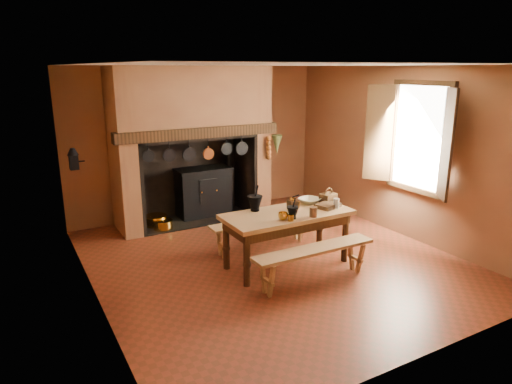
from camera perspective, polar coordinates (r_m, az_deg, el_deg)
floor at (r=6.87m, az=2.01°, el=-8.44°), size 5.50×5.50×0.00m
ceiling at (r=6.29m, az=2.25°, el=15.61°), size 5.50×5.50×0.00m
back_wall at (r=8.86m, az=-7.24°, el=6.31°), size 5.00×0.02×2.80m
wall_left at (r=5.59m, az=-20.32°, el=0.19°), size 0.02×5.50×2.80m
wall_right at (r=8.01m, az=17.63°, el=4.77°), size 0.02×5.50×2.80m
wall_front at (r=4.42m, az=21.09°, el=-3.77°), size 5.00×0.02×2.80m
chimney_breast at (r=8.29m, az=-8.10°, el=8.55°), size 2.95×0.96×2.80m
iron_range at (r=8.76m, az=-6.54°, el=0.10°), size 1.12×0.55×1.60m
hearth_pans at (r=8.34m, az=-12.24°, el=-3.73°), size 0.51×0.62×0.20m
hanging_pans at (r=7.88m, az=-6.91°, el=4.92°), size 1.92×0.29×0.27m
onion_string at (r=8.46m, az=1.58°, el=5.53°), size 0.12×0.10×0.46m
herb_bunch at (r=8.55m, az=2.62°, el=5.96°), size 0.20×0.20×0.35m
window at (r=7.59m, az=19.22°, el=6.38°), size 0.39×1.75×1.76m
wall_coffee_mill at (r=7.08m, az=-21.87°, el=4.04°), size 0.23×0.16×0.31m
work_table at (r=6.47m, az=3.93°, el=-3.63°), size 1.83×0.81×0.79m
bench_front at (r=6.08m, az=7.29°, el=-8.02°), size 1.76×0.31×0.49m
bench_back at (r=7.15m, az=0.72°, el=-4.35°), size 1.71×0.30×0.48m
mortar_large at (r=6.46m, az=-0.12°, el=-1.32°), size 0.22×0.22×0.37m
mortar_small at (r=6.15m, az=4.60°, el=-2.50°), size 0.17×0.17×0.28m
coffee_grinder at (r=6.60m, az=4.61°, el=-1.44°), size 0.18×0.14×0.20m
brass_mug_a at (r=6.08m, az=4.37°, el=-3.23°), size 0.10×0.10×0.09m
brass_mug_b at (r=6.65m, az=5.14°, el=-1.59°), size 0.09×0.09×0.09m
mixing_bowl at (r=6.90m, az=6.71°, el=-1.07°), size 0.39×0.39×0.08m
stoneware_crock at (r=6.27m, az=7.18°, el=-2.48°), size 0.14×0.14×0.14m
glass_jar at (r=6.68m, az=10.01°, el=-1.42°), size 0.11×0.11×0.15m
wicker_basket at (r=6.97m, az=9.02°, el=-0.67°), size 0.27×0.22×0.23m
wooden_tray at (r=6.73m, az=8.97°, el=-1.66°), size 0.41×0.34×0.06m
brass_cup at (r=6.11m, az=3.40°, el=-3.02°), size 0.15×0.15×0.10m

